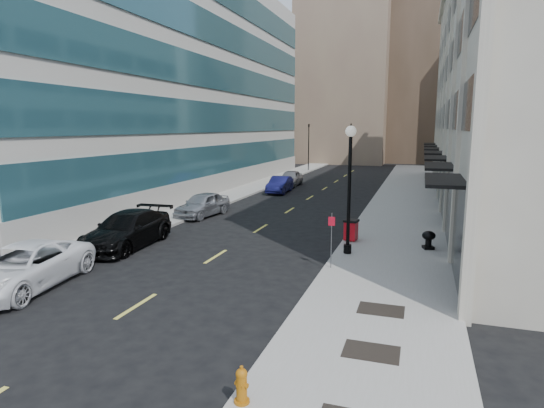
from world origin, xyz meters
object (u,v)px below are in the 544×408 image
Objects in this scene: car_silver_sedan at (203,204)px; car_grey_sedan at (290,178)px; traffic_signal at (309,127)px; car_blue_sedan at (280,185)px; trash_bin at (351,229)px; car_white_van at (22,267)px; fire_hydrant at (242,385)px; urn_planter at (429,238)px; lamppost at (350,178)px; car_black_pickup at (127,230)px; sign_post at (331,232)px.

car_silver_sedan is 16.58m from car_grey_sedan.
car_blue_sedan is at bearing -83.44° from traffic_signal.
trash_bin is (10.90, -35.77, -4.99)m from traffic_signal.
car_blue_sedan is (1.60, 11.75, -0.06)m from car_silver_sedan.
car_white_van reaches higher than car_silver_sedan.
car_white_van is at bearing -89.13° from traffic_signal.
fire_hydrant is 14.30m from urn_planter.
trash_bin is (0.10, 14.23, 0.18)m from fire_hydrant.
lamppost reaches higher than car_white_van.
lamppost reaches higher than car_blue_sedan.
fire_hydrant is at bearing -48.44° from car_black_pickup.
urn_planter is at bearing 1.96° from trash_bin.
car_silver_sedan reaches higher than urn_planter.
car_silver_sedan is 1.04× the size of car_blue_sedan.
car_white_van reaches higher than fire_hydrant.
car_silver_sedan is 13.36m from sign_post.
car_blue_sedan is 20.33m from lamppost.
car_black_pickup reaches higher than trash_bin.
trash_bin is at bearing -64.46° from car_blue_sedan.
car_silver_sedan is at bearing 82.09° from car_white_van.
car_grey_sedan reaches higher than urn_planter.
car_grey_sedan is 24.49m from urn_planter.
traffic_signal is 46.14m from car_white_van.
car_silver_sedan is at bearing 162.20° from urn_planter.
car_white_van is 6.78× the size of urn_planter.
sign_post is at bearing -97.33° from lamppost.
car_silver_sedan reaches higher than car_grey_sedan.
car_white_van is 6.11m from car_black_pickup.
lamppost reaches higher than fire_hydrant.
car_black_pickup is 5.46× the size of trash_bin.
sign_post is (10.10, -0.71, 0.76)m from car_black_pickup.
lamppost reaches higher than car_grey_sedan.
traffic_signal is 8.28× the size of urn_planter.
sign_post reaches higher than car_white_van.
fire_hydrant is 0.76× the size of trash_bin.
trash_bin is (8.60, -15.77, 0.01)m from car_blue_sedan.
car_white_van is 0.98× the size of car_black_pickup.
traffic_signal is 1.61× the size of car_blue_sedan.
traffic_signal is at bearing 95.10° from car_grey_sedan.
car_blue_sedan is 17.97m from trash_bin.
car_white_van is at bearing -93.03° from car_black_pickup.
sign_post is (10.10, 5.40, 0.81)m from car_white_van.
car_blue_sedan is 0.75× the size of lamppost.
traffic_signal is 40.06m from car_black_pickup.
trash_bin is 3.67m from lamppost.
car_white_van reaches higher than urn_planter.
car_grey_sedan reaches higher than fire_hydrant.
traffic_signal reaches higher than car_blue_sedan.
car_white_van is at bearing -94.33° from car_grey_sedan.
fire_hydrant is at bearing -81.75° from trash_bin.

